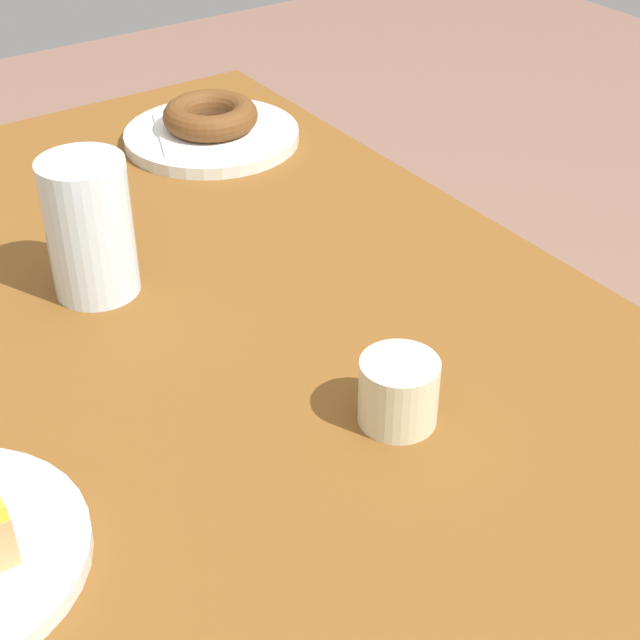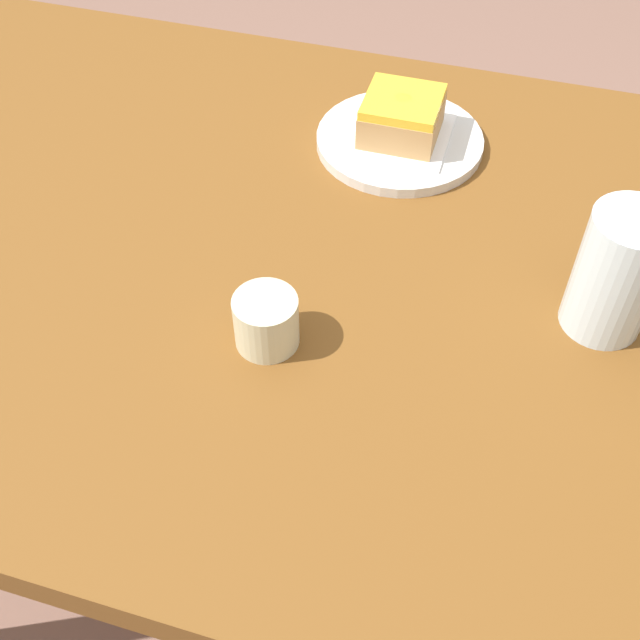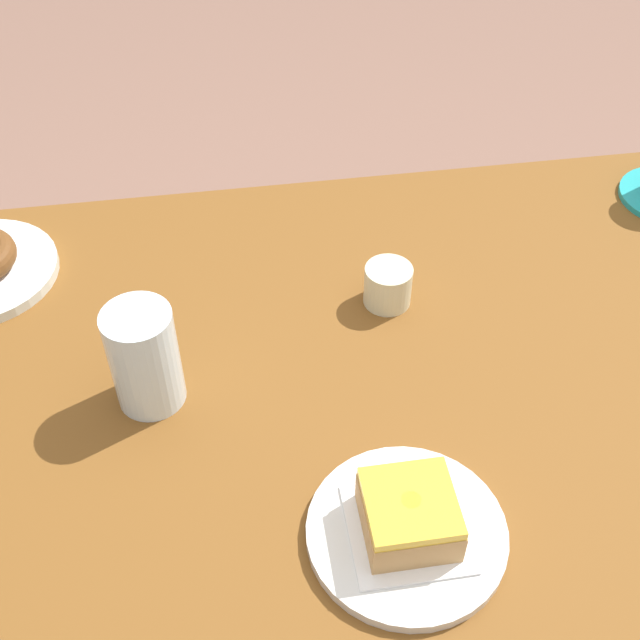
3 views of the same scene
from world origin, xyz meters
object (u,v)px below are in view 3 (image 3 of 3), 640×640
object	(u,v)px
plate_glazed_square	(406,533)
donut_glazed_square	(409,514)
water_glass	(144,358)
sugar_jar	(388,285)

from	to	relation	value
plate_glazed_square	donut_glazed_square	world-z (taller)	donut_glazed_square
plate_glazed_square	water_glass	distance (m)	0.32
sugar_jar	donut_glazed_square	bearing A→B (deg)	81.14
plate_glazed_square	sugar_jar	bearing A→B (deg)	-98.86
plate_glazed_square	donut_glazed_square	bearing A→B (deg)	-90.00
water_glass	sugar_jar	bearing A→B (deg)	-159.08
sugar_jar	plate_glazed_square	bearing A→B (deg)	81.14
donut_glazed_square	water_glass	bearing A→B (deg)	-41.71
donut_glazed_square	sugar_jar	size ratio (longest dim) A/B	1.45
donut_glazed_square	sugar_jar	bearing A→B (deg)	-98.86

